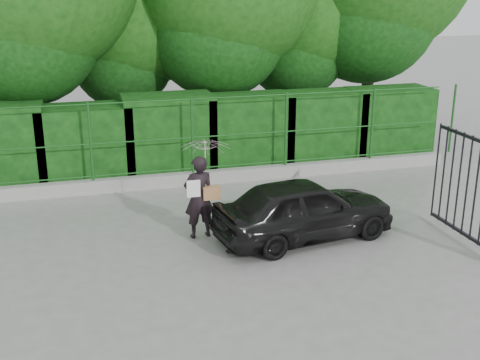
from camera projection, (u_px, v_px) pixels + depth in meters
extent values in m
plane|color=gray|center=(222.00, 269.00, 10.09)|extent=(80.00, 80.00, 0.00)
cube|color=#9E9E99|center=(177.00, 180.00, 14.17)|extent=(14.00, 0.25, 0.30)
cylinder|color=#18511A|center=(91.00, 142.00, 13.37)|extent=(0.06, 0.06, 1.80)
cylinder|color=#18511A|center=(192.00, 135.00, 13.94)|extent=(0.06, 0.06, 1.80)
cylinder|color=#18511A|center=(286.00, 129.00, 14.52)|extent=(0.06, 0.06, 1.80)
cylinder|color=#18511A|center=(372.00, 124.00, 15.10)|extent=(0.06, 0.06, 1.80)
cylinder|color=#18511A|center=(452.00, 119.00, 15.68)|extent=(0.06, 0.06, 1.80)
cylinder|color=#18511A|center=(176.00, 170.00, 14.09)|extent=(13.60, 0.03, 0.03)
cylinder|color=#18511A|center=(175.00, 139.00, 13.86)|extent=(13.60, 0.03, 0.03)
cylinder|color=#18511A|center=(174.00, 100.00, 13.58)|extent=(13.60, 0.03, 0.03)
cube|color=black|center=(86.00, 144.00, 14.35)|extent=(2.20, 1.20, 1.83)
cube|color=black|center=(169.00, 135.00, 14.82)|extent=(2.20, 1.20, 1.99)
cube|color=black|center=(247.00, 132.00, 15.34)|extent=(2.20, 1.20, 1.90)
cube|color=black|center=(319.00, 127.00, 15.84)|extent=(2.20, 1.20, 1.89)
cube|color=black|center=(388.00, 123.00, 16.34)|extent=(2.20, 1.20, 1.90)
cylinder|color=black|center=(39.00, 79.00, 15.24)|extent=(0.36, 0.36, 4.50)
cylinder|color=black|center=(134.00, 91.00, 17.25)|extent=(0.36, 0.36, 3.25)
sphere|color=#14470F|center=(131.00, 21.00, 16.64)|extent=(3.90, 3.90, 3.90)
cylinder|color=black|center=(227.00, 75.00, 16.81)|extent=(0.36, 0.36, 4.25)
cylinder|color=black|center=(302.00, 81.00, 18.19)|extent=(0.36, 0.36, 3.50)
sphere|color=#14470F|center=(304.00, 9.00, 17.54)|extent=(4.20, 4.20, 4.20)
cylinder|color=black|center=(369.00, 59.00, 18.13)|extent=(0.36, 0.36, 4.75)
cube|color=black|center=(463.00, 233.00, 11.16)|extent=(0.05, 2.00, 0.06)
cube|color=black|center=(475.00, 139.00, 10.59)|extent=(0.05, 2.00, 0.06)
cylinder|color=black|center=(476.00, 191.00, 10.69)|extent=(0.04, 0.04, 1.90)
cylinder|color=black|center=(467.00, 186.00, 10.92)|extent=(0.04, 0.04, 1.90)
cylinder|color=black|center=(459.00, 182.00, 11.15)|extent=(0.04, 0.04, 1.90)
cylinder|color=black|center=(451.00, 178.00, 11.38)|extent=(0.04, 0.04, 1.90)
cylinder|color=black|center=(443.00, 174.00, 11.61)|extent=(0.04, 0.04, 1.90)
cylinder|color=black|center=(436.00, 171.00, 11.84)|extent=(0.04, 0.04, 1.90)
imported|color=black|center=(199.00, 197.00, 11.13)|extent=(0.61, 0.44, 1.58)
imported|color=silver|center=(206.00, 162.00, 11.01)|extent=(0.92, 0.94, 0.85)
cube|color=#A37343|center=(211.00, 193.00, 11.09)|extent=(0.32, 0.15, 0.24)
cube|color=white|center=(194.00, 189.00, 10.93)|extent=(0.25, 0.02, 0.32)
imported|color=black|center=(304.00, 209.00, 11.14)|extent=(3.60, 1.91, 1.17)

